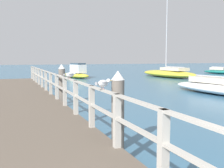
{
  "coord_description": "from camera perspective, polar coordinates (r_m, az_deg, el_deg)",
  "views": [
    {
      "loc": [
        -0.66,
        -0.54,
        2.02
      ],
      "look_at": [
        3.68,
        10.39,
        0.87
      ],
      "focal_mm": 43.02,
      "sensor_mm": 36.0,
      "label": 1
    }
  ],
  "objects": [
    {
      "name": "pier_deck",
      "position": [
        11.67,
        -18.15,
        -3.75
      ],
      "size": [
        2.58,
        21.94,
        0.36
      ],
      "primitive_type": "cube",
      "color": "brown",
      "rests_on": "ground_plane"
    },
    {
      "name": "pier_railing",
      "position": [
        11.71,
        -12.35,
        0.38
      ],
      "size": [
        0.12,
        20.46,
        1.0
      ],
      "color": "#B2ADA3",
      "rests_on": "pier_deck"
    },
    {
      "name": "dock_piling_near",
      "position": [
        5.9,
        1.26,
        -5.56
      ],
      "size": [
        0.29,
        0.29,
        1.74
      ],
      "color": "#6B6056",
      "rests_on": "ground_plane"
    },
    {
      "name": "dock_piling_far",
      "position": [
        11.86,
        -10.59,
        -0.01
      ],
      "size": [
        0.29,
        0.29,
        1.74
      ],
      "color": "#6B6056",
      "rests_on": "ground_plane"
    },
    {
      "name": "seagull_foreground",
      "position": [
        5.58,
        -1.88,
        0.23
      ],
      "size": [
        0.44,
        0.27,
        0.21
      ],
      "rotation": [
        0.0,
        0.0,
        5.21
      ],
      "color": "white",
      "rests_on": "pier_railing"
    },
    {
      "name": "seagull_background",
      "position": [
        8.53,
        -8.87,
        2.03
      ],
      "size": [
        0.47,
        0.23,
        0.21
      ],
      "rotation": [
        0.0,
        0.0,
        4.99
      ],
      "color": "white",
      "rests_on": "pier_railing"
    },
    {
      "name": "boat_1",
      "position": [
        28.56,
        11.96,
        2.28
      ],
      "size": [
        3.57,
        7.97,
        8.71
      ],
      "rotation": [
        0.0,
        0.0,
        0.13
      ],
      "color": "gold",
      "rests_on": "ground_plane"
    },
    {
      "name": "boat_3",
      "position": [
        16.08,
        22.69,
        -0.71
      ],
      "size": [
        3.11,
        7.34,
        8.63
      ],
      "rotation": [
        0.0,
        0.0,
        3.27
      ],
      "color": "white",
      "rests_on": "ground_plane"
    },
    {
      "name": "boat_4",
      "position": [
        36.3,
        22.38,
        2.53
      ],
      "size": [
        3.01,
        5.46,
        7.1
      ],
      "rotation": [
        0.0,
        0.0,
        3.41
      ],
      "color": "#197266",
      "rests_on": "ground_plane"
    },
    {
      "name": "boat_6",
      "position": [
        27.11,
        -7.52,
        2.34
      ],
      "size": [
        2.63,
        4.4,
        1.5
      ],
      "rotation": [
        0.0,
        0.0,
        3.44
      ],
      "color": "gold",
      "rests_on": "ground_plane"
    }
  ]
}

